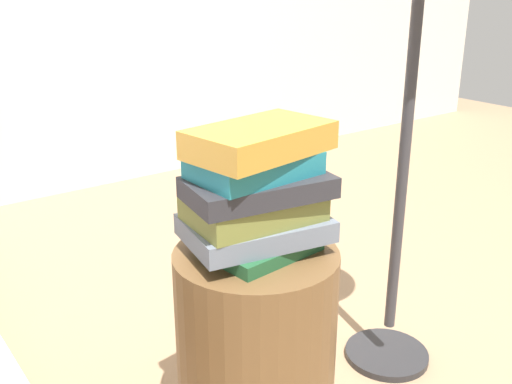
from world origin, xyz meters
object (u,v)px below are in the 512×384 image
Objects in this scene: book_slate at (255,228)px; book_olive at (253,207)px; side_table at (256,349)px; book_teal at (253,165)px; book_forest at (259,245)px; book_ochre at (261,140)px; book_charcoal at (258,188)px.

book_olive reaches higher than book_slate.
side_table is 0.44m from book_teal.
side_table is 1.82× the size of book_olive.
book_olive is at bearing 141.66° from book_forest.
book_teal is 0.85× the size of book_ochre.
book_charcoal is at bearing -86.88° from book_teal.
book_charcoal is (-0.00, -0.02, 0.05)m from book_olive.
side_table is 0.26m from book_forest.
book_ochre reaches higher than book_teal.
book_forest is 0.04m from book_slate.
book_olive is 1.07× the size of book_teal.
book_ochre is at bearing -64.69° from book_slate.
side_table is at bearing -65.21° from book_teal.
book_slate is 0.15m from book_teal.
book_charcoal is at bearing -102.52° from book_slate.
side_table is 1.95× the size of book_teal.
side_table is 0.30m from book_slate.
book_forest is 0.90× the size of book_teal.
book_slate is at bearing 60.10° from side_table.
book_forest is at bearing 87.72° from book_ochre.
side_table is 1.67× the size of book_ochre.
book_ochre reaches higher than side_table.
book_forest is 0.75× the size of book_charcoal.
book_charcoal is at bearing -162.44° from book_ochre.
book_charcoal is (-0.01, -0.01, 0.14)m from book_forest.
book_slate reaches higher than side_table.
book_olive is (-0.00, 0.01, 0.35)m from side_table.
book_forest is 0.14m from book_charcoal.
book_ochre is at bearing -12.58° from side_table.
book_charcoal is (-0.00, -0.01, 0.40)m from side_table.
book_forest is at bearing -16.61° from book_teal.
side_table is 0.35m from book_olive.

